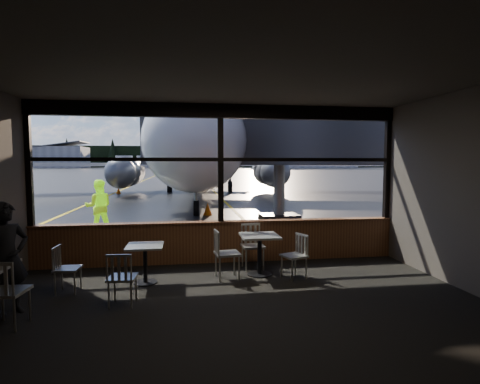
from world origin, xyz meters
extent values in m
plane|color=black|center=(0.00, 120.00, 0.00)|extent=(520.00, 520.00, 0.00)
cube|color=black|center=(0.00, -3.00, 0.01)|extent=(8.00, 6.00, 0.01)
cube|color=#38332D|center=(0.00, -3.00, 3.50)|extent=(8.00, 6.00, 0.04)
cube|color=#453D37|center=(0.00, -6.00, 1.75)|extent=(8.00, 0.04, 3.50)
cube|color=#552F19|center=(0.00, 0.00, 0.45)|extent=(8.00, 0.28, 0.90)
cube|color=black|center=(0.00, 0.00, 3.35)|extent=(8.00, 0.18, 0.30)
cube|color=black|center=(-3.95, 0.00, 2.20)|extent=(0.12, 0.12, 2.60)
cube|color=black|center=(0.00, 0.00, 2.20)|extent=(0.12, 0.12, 2.60)
cube|color=black|center=(3.95, 0.00, 2.20)|extent=(0.12, 0.12, 2.60)
cube|color=black|center=(0.00, 0.00, 2.30)|extent=(8.00, 0.10, 0.08)
imported|color=black|center=(-3.35, -2.47, 0.83)|extent=(0.70, 0.72, 1.67)
imported|color=#BFF219|center=(-3.49, 4.04, 0.85)|extent=(0.94, 0.79, 1.70)
cone|color=#F06007|center=(0.18, 7.72, 0.26)|extent=(0.38, 0.38, 0.52)
cone|color=orange|center=(-5.59, 20.06, 0.23)|extent=(0.34, 0.34, 0.47)
cylinder|color=silver|center=(-30.00, 182.00, 3.00)|extent=(8.00, 8.00, 6.00)
cylinder|color=silver|center=(-20.00, 182.00, 3.00)|extent=(8.00, 8.00, 6.00)
cylinder|color=silver|center=(-10.00, 182.00, 3.00)|extent=(8.00, 8.00, 6.00)
cube|color=black|center=(0.00, 210.00, 6.00)|extent=(360.00, 3.00, 12.00)
camera|label=1|loc=(-0.79, -8.23, 2.22)|focal=28.00mm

